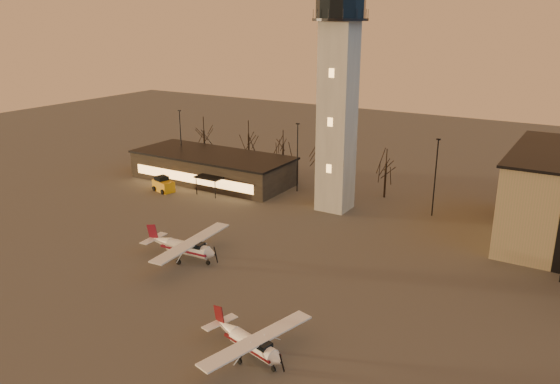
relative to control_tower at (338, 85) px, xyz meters
name	(u,v)px	position (x,y,z in m)	size (l,w,h in m)	color
ground	(188,304)	(0.00, -30.00, -16.33)	(220.00, 220.00, 0.00)	#474541
control_tower	(338,85)	(0.00, 0.00, 0.00)	(6.80, 6.80, 32.60)	gray
terminal	(213,167)	(-21.99, 1.98, -14.17)	(25.40, 12.20, 4.30)	black
light_poles	(342,168)	(0.50, 1.00, -10.92)	(58.50, 12.25, 10.14)	black
tree_row	(282,141)	(-13.70, 9.16, -10.39)	(37.20, 9.20, 8.80)	black
cessna_front	(255,348)	(9.70, -33.74, -15.36)	(8.23, 10.25, 2.83)	white
cessna_rear	(189,251)	(-5.86, -22.74, -15.21)	(9.38, 11.84, 3.26)	white
service_cart	(163,186)	(-24.92, -6.06, -15.50)	(3.78, 2.89, 2.16)	orange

